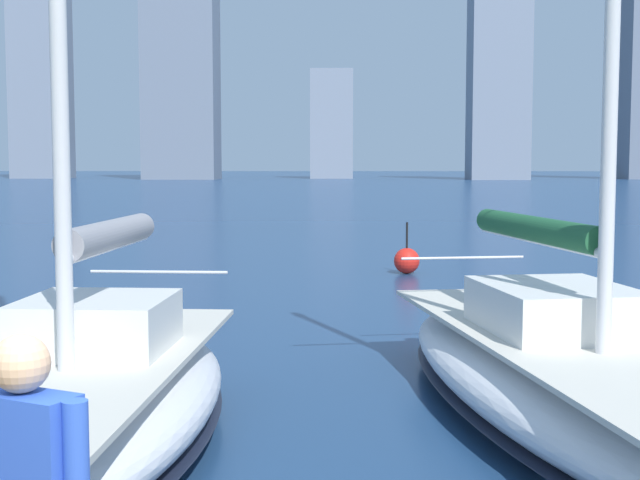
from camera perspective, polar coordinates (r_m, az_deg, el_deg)
city_skyline at (r=162.18m, az=-1.27°, el=11.64°), size 170.82×23.07×54.66m
sailboat_forest at (r=10.69m, az=15.83°, el=-8.36°), size 4.26×9.72×9.18m
sailboat_grey at (r=9.44m, az=-14.73°, el=-9.58°), size 2.76×7.03×12.73m
channel_buoy at (r=24.28m, az=5.57°, el=-1.32°), size 0.70×0.70×1.40m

